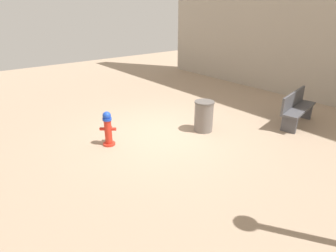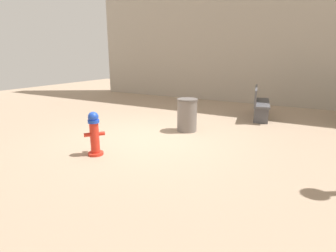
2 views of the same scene
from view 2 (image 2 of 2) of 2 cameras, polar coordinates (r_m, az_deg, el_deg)
ground_plane at (r=6.47m, az=-4.06°, el=-2.49°), size 23.40×23.40×0.00m
fire_hydrant at (r=5.46m, az=-15.29°, el=-1.55°), size 0.36×0.36×0.87m
bench_near at (r=8.81m, az=18.74°, el=4.78°), size 1.79×0.77×0.95m
trash_bin at (r=6.95m, az=4.05°, el=2.35°), size 0.53×0.53×0.84m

